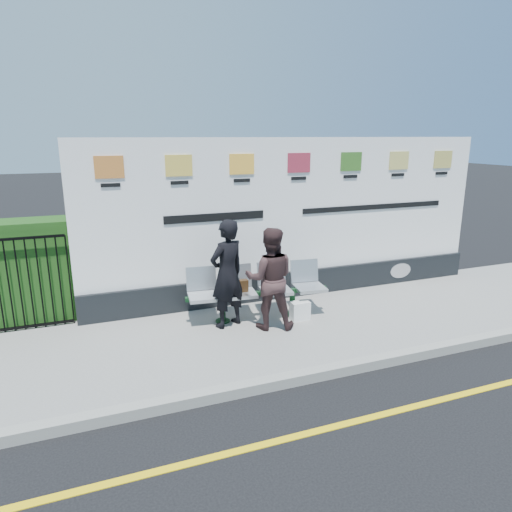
{
  "coord_description": "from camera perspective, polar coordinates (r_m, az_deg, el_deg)",
  "views": [
    {
      "loc": [
        -3.24,
        -3.82,
        3.15
      ],
      "look_at": [
        -0.68,
        2.87,
        1.25
      ],
      "focal_mm": 32.0,
      "sensor_mm": 36.0,
      "label": 1
    }
  ],
  "objects": [
    {
      "name": "bench",
      "position": [
        7.79,
        0.26,
        -6.05
      ],
      "size": [
        2.4,
        0.87,
        0.5
      ],
      "primitive_type": null,
      "rotation": [
        0.0,
        0.0,
        -0.12
      ],
      "color": "#ADB2B7",
      "rests_on": "pavement"
    },
    {
      "name": "yellow_line",
      "position": [
        5.92,
        17.16,
        -18.02
      ],
      "size": [
        14.0,
        0.1,
        0.01
      ],
      "primitive_type": "cube",
      "color": "yellow",
      "rests_on": "ground"
    },
    {
      "name": "handbag_brown",
      "position": [
        7.61,
        -1.98,
        -3.78
      ],
      "size": [
        0.26,
        0.12,
        0.2
      ],
      "primitive_type": "cube",
      "rotation": [
        0.0,
        0.0,
        0.03
      ],
      "color": "#321F0E",
      "rests_on": "bench"
    },
    {
      "name": "ground",
      "position": [
        5.92,
        17.16,
        -18.06
      ],
      "size": [
        80.0,
        80.0,
        0.0
      ],
      "primitive_type": "plane",
      "color": "black"
    },
    {
      "name": "billboard",
      "position": [
        8.71,
        4.96,
        3.33
      ],
      "size": [
        8.0,
        0.3,
        3.0
      ],
      "color": "black",
      "rests_on": "pavement"
    },
    {
      "name": "hedge",
      "position": [
        8.52,
        -29.18,
        -1.93
      ],
      "size": [
        2.35,
        0.7,
        1.7
      ],
      "primitive_type": "cube",
      "color": "#1E4815",
      "rests_on": "pavement"
    },
    {
      "name": "pavement",
      "position": [
        7.75,
        5.75,
        -8.75
      ],
      "size": [
        14.0,
        3.0,
        0.12
      ],
      "primitive_type": "cube",
      "color": "gray",
      "rests_on": "ground"
    },
    {
      "name": "woman_right",
      "position": [
        7.26,
        1.75,
        -2.84
      ],
      "size": [
        0.97,
        0.86,
        1.65
      ],
      "primitive_type": "imported",
      "rotation": [
        0.0,
        0.0,
        2.79
      ],
      "color": "#3B2627",
      "rests_on": "pavement"
    },
    {
      "name": "woman_left",
      "position": [
        7.31,
        -3.63,
        -2.24
      ],
      "size": [
        0.76,
        0.64,
        1.77
      ],
      "primitive_type": "imported",
      "rotation": [
        0.0,
        0.0,
        3.54
      ],
      "color": "black",
      "rests_on": "pavement"
    },
    {
      "name": "kerb",
      "position": [
        6.58,
        11.76,
        -13.43
      ],
      "size": [
        14.0,
        0.18,
        0.14
      ],
      "primitive_type": "cube",
      "color": "gray",
      "rests_on": "ground"
    },
    {
      "name": "carrier_bag_white",
      "position": [
        7.8,
        5.52,
        -6.82
      ],
      "size": [
        0.32,
        0.19,
        0.32
      ],
      "primitive_type": "cube",
      "color": "white",
      "rests_on": "pavement"
    }
  ]
}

